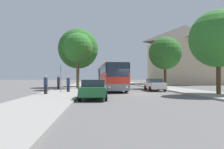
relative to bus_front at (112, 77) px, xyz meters
The scene contains 16 objects.
ground_plane 5.61m from the bus_front, 73.21° to the right, with size 300.00×300.00×0.00m, color #565454.
sidewalk_left 7.65m from the bus_front, 136.89° to the right, with size 4.00×120.00×0.15m, color gray.
sidewalk_right 10.09m from the bus_front, 30.89° to the right, with size 4.00×120.00×0.15m, color gray.
building_right_background 33.37m from the bus_front, 51.88° to the left, with size 15.68×14.65×14.84m.
bus_front is the anchor object (origin of this frame).
bus_middle 15.51m from the bus_front, 90.67° to the left, with size 2.96×11.89×3.25m.
parked_car_left_curb 10.79m from the bus_front, 101.80° to the right, with size 2.19×4.27×1.47m.
parked_car_right_near 5.29m from the bus_front, ahead, with size 2.02×4.46×1.49m.
bus_stop_sign 6.68m from the bus_front, 148.98° to the right, with size 0.08×0.45×2.78m.
pedestrian_waiting_near 6.27m from the bus_front, 141.73° to the right, with size 0.36×0.36×1.63m.
pedestrian_waiting_far 9.46m from the bus_front, 133.84° to the right, with size 0.36×0.36×1.68m.
pedestrian_walking_back 6.98m from the bus_front, 167.56° to the left, with size 0.36×0.36×1.73m.
tree_left_near 12.39m from the bus_front, 115.80° to the left, with size 6.74×6.74×9.74m.
tree_left_far 6.83m from the bus_front, 144.11° to the left, with size 4.04×4.04×7.64m.
tree_right_near 10.13m from the bus_front, 29.97° to the left, with size 4.84×4.84×7.54m.
tree_right_mid 12.43m from the bus_front, 39.87° to the right, with size 5.26×5.26×7.68m.
Camera 1 is at (-3.64, -21.68, 1.61)m, focal length 35.00 mm.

